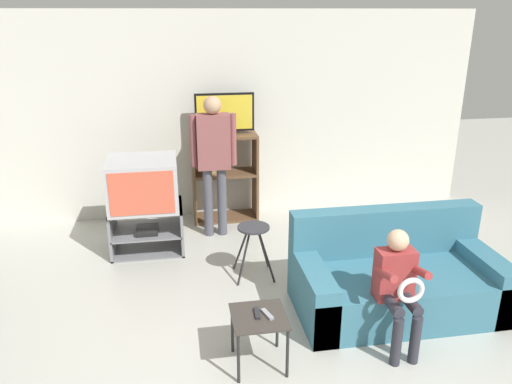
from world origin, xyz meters
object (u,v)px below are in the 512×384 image
Objects in this scene: snack_table at (259,322)px; couch at (395,279)px; person_standing_adult at (214,153)px; television_flat at (225,115)px; media_shelf at (225,177)px; remote_control_white at (267,314)px; folding_stool at (253,236)px; remote_control_black at (257,313)px; television_main at (143,184)px; tv_stand at (148,228)px; person_seated_child at (398,282)px.

couch reaches higher than snack_table.
snack_table is at bearing -156.77° from couch.
television_flat is at bearing 69.09° from person_standing_adult.
media_shelf is 7.83× the size of remote_control_white.
folding_stool is 1.35m from remote_control_black.
television_flat is 0.63m from person_standing_adult.
person_standing_adult is (0.80, 0.28, 0.23)m from television_main.
folding_stool is 1.26m from person_standing_adult.
tv_stand is at bearing -142.16° from television_flat.
television_flat reaches higher than snack_table.
snack_table is at bearing 153.28° from remote_control_white.
person_seated_child is (-0.25, -0.54, 0.30)m from couch.
tv_stand is 1.09× the size of television_flat.
snack_table is at bearing -67.05° from television_main.
person_seated_child is (1.05, -2.87, 0.01)m from media_shelf.
television_flat reaches higher than remote_control_black.
person_standing_adult reaches higher than couch.
couch is at bearing 25.31° from remote_control_black.
couch reaches higher than tv_stand.
remote_control_white is at bearing -90.03° from media_shelf.
television_main is at bearing -160.87° from person_standing_adult.
television_main is at bearing 115.75° from remote_control_black.
television_main is 1.40m from folding_stool.
television_flat is (0.99, 0.77, 0.58)m from television_main.
television_main is 0.41× the size of couch.
person_seated_child is (1.05, 0.05, 0.14)m from remote_control_white.
remote_control_black is (-0.09, -2.91, -0.93)m from television_flat.
folding_stool reaches higher than tv_stand.
tv_stand is 0.80× the size of person_seated_child.
media_shelf is at bearing 70.57° from person_standing_adult.
television_flat is at bearing 70.98° from remote_control_white.
snack_table is (0.91, -2.15, -0.42)m from television_main.
remote_control_white is 0.14× the size of person_seated_child.
remote_control_black is at bearing 141.24° from remote_control_white.
remote_control_black is at bearing 121.96° from snack_table.
folding_stool is at bearing -85.68° from media_shelf.
person_seated_child reaches higher than remote_control_black.
snack_table is at bearing -97.60° from folding_stool.
person_seated_child reaches higher than remote_control_white.
media_shelf is at bearing 71.30° from remote_control_white.
remote_control_black is 0.08m from remote_control_white.
remote_control_black is (-0.07, -2.90, -0.13)m from media_shelf.
media_shelf is at bearing -158.25° from television_flat.
tv_stand is 5.55× the size of remote_control_white.
folding_stool is at bearing -36.06° from television_main.
television_main is 0.44× the size of person_standing_adult.
media_shelf is 2.03× the size of folding_stool.
television_main reaches higher than couch.
television_flat is at bearing 37.84° from tv_stand.
person_standing_adult is (-1.47, 1.85, 0.75)m from couch.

